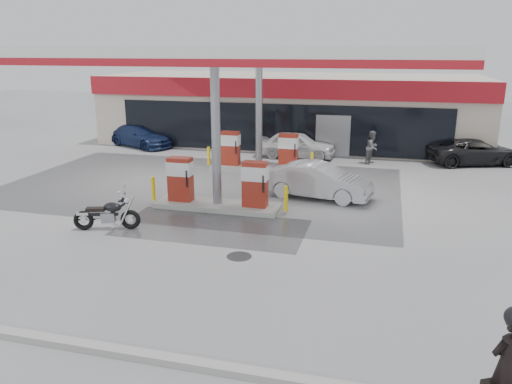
# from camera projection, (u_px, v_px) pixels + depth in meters

# --- Properties ---
(ground) EXTENTS (90.00, 90.00, 0.00)m
(ground) POSITION_uv_depth(u_px,v_px,m) (198.00, 226.00, 16.12)
(ground) COLOR gray
(ground) RESTS_ON ground
(wet_patch) EXTENTS (6.00, 3.00, 0.00)m
(wet_patch) POSITION_uv_depth(u_px,v_px,m) (212.00, 227.00, 16.00)
(wet_patch) COLOR #4C4C4F
(wet_patch) RESTS_ON ground
(drain_cover) EXTENTS (0.70, 0.70, 0.01)m
(drain_cover) POSITION_uv_depth(u_px,v_px,m) (239.00, 256.00, 13.77)
(drain_cover) COLOR #38383A
(drain_cover) RESTS_ON ground
(kerb) EXTENTS (28.00, 0.25, 0.15)m
(kerb) POSITION_uv_depth(u_px,v_px,m) (66.00, 343.00, 9.59)
(kerb) COLOR gray
(kerb) RESTS_ON ground
(store_building) EXTENTS (22.00, 8.22, 4.00)m
(store_building) POSITION_uv_depth(u_px,v_px,m) (291.00, 109.00, 30.37)
(store_building) COLOR beige
(store_building) RESTS_ON ground
(canopy) EXTENTS (16.00, 10.02, 5.51)m
(canopy) POSITION_uv_depth(u_px,v_px,m) (240.00, 55.00, 19.31)
(canopy) COLOR silver
(canopy) RESTS_ON ground
(pump_island_near) EXTENTS (5.14, 1.30, 1.78)m
(pump_island_near) POSITION_uv_depth(u_px,v_px,m) (217.00, 189.00, 17.78)
(pump_island_near) COLOR #9E9E99
(pump_island_near) RESTS_ON ground
(pump_island_far) EXTENTS (5.14, 1.30, 1.78)m
(pump_island_far) POSITION_uv_depth(u_px,v_px,m) (259.00, 155.00, 23.36)
(pump_island_far) COLOR #9E9E99
(pump_island_far) RESTS_ON ground
(biker_main) EXTENTS (0.76, 0.68, 1.75)m
(biker_main) POSITION_uv_depth(u_px,v_px,m) (508.00, 366.00, 7.61)
(biker_main) COLOR black
(biker_main) RESTS_ON ground
(parked_motorcycle) EXTENTS (2.04, 0.94, 1.08)m
(parked_motorcycle) POSITION_uv_depth(u_px,v_px,m) (108.00, 215.00, 15.71)
(parked_motorcycle) COLOR black
(parked_motorcycle) RESTS_ON ground
(sedan_white) EXTENTS (4.09, 1.75, 1.38)m
(sedan_white) POSITION_uv_depth(u_px,v_px,m) (296.00, 145.00, 26.04)
(sedan_white) COLOR silver
(sedan_white) RESTS_ON ground
(attendant) EXTENTS (0.90, 0.98, 1.64)m
(attendant) POSITION_uv_depth(u_px,v_px,m) (372.00, 147.00, 24.69)
(attendant) COLOR slate
(attendant) RESTS_ON ground
(hatchback_silver) EXTENTS (4.25, 2.09, 1.34)m
(hatchback_silver) POSITION_uv_depth(u_px,v_px,m) (318.00, 181.00, 19.03)
(hatchback_silver) COLOR #B3B5BB
(hatchback_silver) RESTS_ON ground
(parked_car_left) EXTENTS (4.72, 3.44, 1.27)m
(parked_car_left) POSITION_uv_depth(u_px,v_px,m) (141.00, 136.00, 29.09)
(parked_car_left) COLOR #16244C
(parked_car_left) RESTS_ON ground
(parked_car_right) EXTENTS (5.00, 3.50, 1.27)m
(parked_car_right) POSITION_uv_depth(u_px,v_px,m) (474.00, 151.00, 24.66)
(parked_car_right) COLOR black
(parked_car_right) RESTS_ON ground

